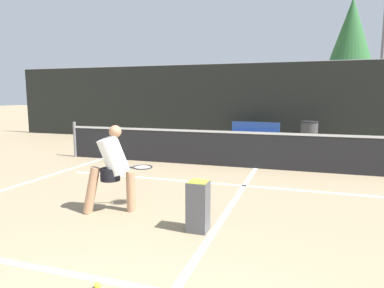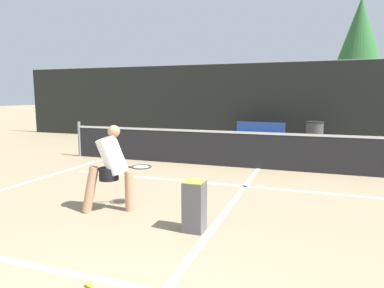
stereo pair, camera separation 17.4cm
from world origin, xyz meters
The scene contains 14 objects.
court_service_line centered at (0.00, 5.77, 0.00)m, with size 8.25×0.10×0.01m, color white.
court_center_mark centered at (0.00, 4.63, 0.00)m, with size 0.10×5.92×0.01m, color white.
court_sideline_left centered at (-4.51, 4.63, 0.00)m, with size 0.10×6.92×0.01m, color white.
net centered at (0.00, 7.58, 0.51)m, with size 11.09×0.09×1.07m.
fence_back centered at (0.00, 12.60, 1.56)m, with size 24.00×0.06×3.14m.
player_practicing centered at (-1.74, 3.54, 0.75)m, with size 1.02×0.93×1.42m.
tennis_ball_scattered_4 centered at (-0.73, 1.52, 0.03)m, with size 0.07×0.07×0.07m, color #D1E033.
ball_hopper centered at (-0.22, 3.21, 0.37)m, with size 0.28×0.28×0.71m.
courtside_bench centered at (-0.63, 11.83, 0.48)m, with size 1.87×0.56×0.86m.
trash_bin centered at (1.33, 11.70, 0.48)m, with size 0.62×0.62×0.95m.
parked_car centered at (-2.13, 15.14, 0.64)m, with size 1.85×4.37×1.52m.
floodlight_mast centered at (4.59, 17.73, 4.99)m, with size 1.10×0.24×7.75m.
tree_west centered at (3.58, 21.59, 5.30)m, with size 2.82×2.82×7.52m.
building_far centered at (0.00, 31.34, 2.26)m, with size 36.00×2.40×4.52m, color gray.
Camera 1 is at (1.11, -1.15, 1.88)m, focal length 32.00 mm.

